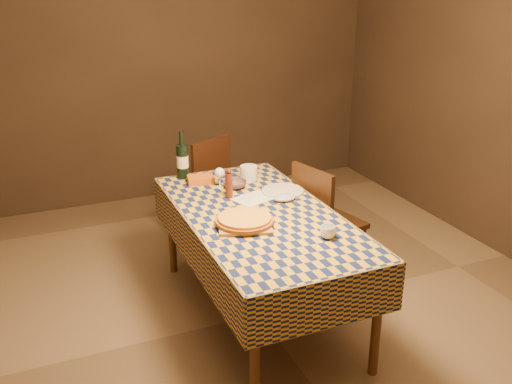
{
  "coord_description": "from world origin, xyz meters",
  "views": [
    {
      "loc": [
        -1.34,
        -3.11,
        2.25
      ],
      "look_at": [
        0.0,
        0.05,
        0.9
      ],
      "focal_mm": 40.0,
      "sensor_mm": 36.0,
      "label": 1
    }
  ],
  "objects_px": {
    "dining_table": "(259,224)",
    "chair_right": "(323,217)",
    "white_plate": "(283,191)",
    "bowl": "(235,184)",
    "chair_far": "(203,182)",
    "cutting_board": "(245,224)",
    "wine_bottle": "(182,161)",
    "pizza": "(245,220)"
  },
  "relations": [
    {
      "from": "cutting_board",
      "to": "wine_bottle",
      "type": "distance_m",
      "value": 1.0
    },
    {
      "from": "cutting_board",
      "to": "bowl",
      "type": "height_order",
      "value": "bowl"
    },
    {
      "from": "chair_far",
      "to": "chair_right",
      "type": "distance_m",
      "value": 1.21
    },
    {
      "from": "dining_table",
      "to": "wine_bottle",
      "type": "bearing_deg",
      "value": 106.89
    },
    {
      "from": "white_plate",
      "to": "chair_far",
      "type": "distance_m",
      "value": 1.11
    },
    {
      "from": "dining_table",
      "to": "cutting_board",
      "type": "xyz_separation_m",
      "value": [
        -0.15,
        -0.13,
        0.09
      ]
    },
    {
      "from": "pizza",
      "to": "chair_right",
      "type": "xyz_separation_m",
      "value": [
        0.78,
        0.4,
        -0.28
      ]
    },
    {
      "from": "chair_right",
      "to": "wine_bottle",
      "type": "bearing_deg",
      "value": 146.38
    },
    {
      "from": "dining_table",
      "to": "chair_far",
      "type": "distance_m",
      "value": 1.34
    },
    {
      "from": "bowl",
      "to": "chair_far",
      "type": "xyz_separation_m",
      "value": [
        0.02,
        0.83,
        -0.27
      ]
    },
    {
      "from": "chair_right",
      "to": "pizza",
      "type": "bearing_deg",
      "value": -153.05
    },
    {
      "from": "cutting_board",
      "to": "white_plate",
      "type": "bearing_deg",
      "value": 42.17
    },
    {
      "from": "pizza",
      "to": "white_plate",
      "type": "distance_m",
      "value": 0.62
    },
    {
      "from": "cutting_board",
      "to": "pizza",
      "type": "bearing_deg",
      "value": 180.0
    },
    {
      "from": "cutting_board",
      "to": "wine_bottle",
      "type": "bearing_deg",
      "value": 96.08
    },
    {
      "from": "wine_bottle",
      "to": "dining_table",
      "type": "bearing_deg",
      "value": -73.11
    },
    {
      "from": "cutting_board",
      "to": "chair_far",
      "type": "bearing_deg",
      "value": 82.43
    },
    {
      "from": "pizza",
      "to": "bowl",
      "type": "height_order",
      "value": "pizza"
    },
    {
      "from": "cutting_board",
      "to": "chair_far",
      "type": "xyz_separation_m",
      "value": [
        0.19,
        1.46,
        -0.26
      ]
    },
    {
      "from": "wine_bottle",
      "to": "chair_right",
      "type": "bearing_deg",
      "value": -33.62
    },
    {
      "from": "dining_table",
      "to": "chair_right",
      "type": "distance_m",
      "value": 0.7
    },
    {
      "from": "chair_far",
      "to": "pizza",
      "type": "bearing_deg",
      "value": -97.57
    },
    {
      "from": "dining_table",
      "to": "cutting_board",
      "type": "distance_m",
      "value": 0.22
    },
    {
      "from": "chair_far",
      "to": "cutting_board",
      "type": "bearing_deg",
      "value": -97.57
    },
    {
      "from": "cutting_board",
      "to": "dining_table",
      "type": "bearing_deg",
      "value": 41.02
    },
    {
      "from": "white_plate",
      "to": "pizza",
      "type": "bearing_deg",
      "value": -137.83
    },
    {
      "from": "dining_table",
      "to": "wine_bottle",
      "type": "height_order",
      "value": "wine_bottle"
    },
    {
      "from": "cutting_board",
      "to": "pizza",
      "type": "relative_size",
      "value": 0.74
    },
    {
      "from": "white_plate",
      "to": "chair_far",
      "type": "bearing_deg",
      "value": 104.06
    },
    {
      "from": "white_plate",
      "to": "chair_far",
      "type": "height_order",
      "value": "chair_far"
    },
    {
      "from": "dining_table",
      "to": "chair_right",
      "type": "xyz_separation_m",
      "value": [
        0.63,
        0.26,
        -0.17
      ]
    },
    {
      "from": "dining_table",
      "to": "cutting_board",
      "type": "relative_size",
      "value": 5.73
    },
    {
      "from": "dining_table",
      "to": "chair_right",
      "type": "bearing_deg",
      "value": 22.78
    },
    {
      "from": "bowl",
      "to": "wine_bottle",
      "type": "bearing_deg",
      "value": 127.77
    },
    {
      "from": "white_plate",
      "to": "bowl",
      "type": "bearing_deg",
      "value": 142.73
    },
    {
      "from": "dining_table",
      "to": "bowl",
      "type": "bearing_deg",
      "value": 87.49
    },
    {
      "from": "bowl",
      "to": "white_plate",
      "type": "distance_m",
      "value": 0.35
    },
    {
      "from": "dining_table",
      "to": "pizza",
      "type": "distance_m",
      "value": 0.23
    },
    {
      "from": "wine_bottle",
      "to": "white_plate",
      "type": "bearing_deg",
      "value": -45.74
    },
    {
      "from": "chair_right",
      "to": "white_plate",
      "type": "bearing_deg",
      "value": 177.42
    },
    {
      "from": "white_plate",
      "to": "wine_bottle",
      "type": "bearing_deg",
      "value": 134.26
    },
    {
      "from": "bowl",
      "to": "chair_far",
      "type": "bearing_deg",
      "value": 88.74
    }
  ]
}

